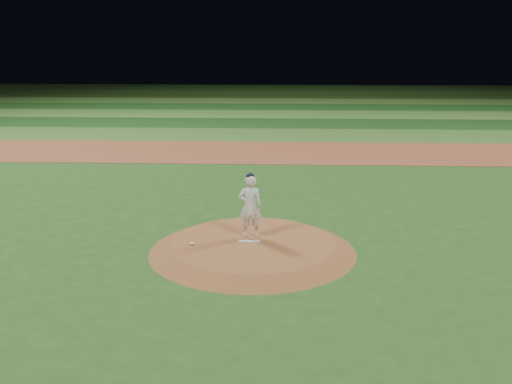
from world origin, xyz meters
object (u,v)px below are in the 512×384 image
Objects in this scene: rosin_bag at (192,243)px; pitchers_mound at (253,246)px; pitching_rubber at (249,241)px; pitcher_on_mound at (250,206)px.

pitchers_mound is at bearing 9.91° from rosin_bag.
pitcher_on_mound reaches higher than pitching_rubber.
pitching_rubber is at bearing 175.93° from pitchers_mound.
pitching_rubber is at bearing -91.03° from pitcher_on_mound.
pitcher_on_mound is (0.01, 0.41, 0.86)m from pitching_rubber.
pitching_rubber is (-0.09, 0.01, 0.14)m from pitchers_mound.
rosin_bag reaches higher than pitchers_mound.
pitchers_mound is at bearing -4.15° from pitching_rubber.
pitcher_on_mound reaches higher than pitchers_mound.
pitcher_on_mound is (-0.09, 0.42, 1.00)m from pitchers_mound.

